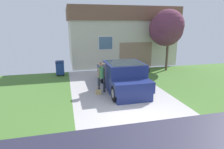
{
  "coord_description": "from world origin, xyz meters",
  "views": [
    {
      "loc": [
        -2.81,
        -6.38,
        3.74
      ],
      "look_at": [
        -0.36,
        3.63,
        1.02
      ],
      "focal_mm": 31.11,
      "sensor_mm": 36.0,
      "label": 1
    }
  ],
  "objects_px": {
    "front_yard_tree": "(167,28)",
    "wheeled_trash_bin": "(60,68)",
    "handbag": "(98,92)",
    "house_with_garage": "(117,35)",
    "person_with_hat": "(101,75)",
    "pickup_truck": "(123,77)"
  },
  "relations": [
    {
      "from": "handbag",
      "to": "house_with_garage",
      "type": "distance_m",
      "value": 10.26
    },
    {
      "from": "person_with_hat",
      "to": "wheeled_trash_bin",
      "type": "distance_m",
      "value": 4.95
    },
    {
      "from": "house_with_garage",
      "to": "front_yard_tree",
      "type": "height_order",
      "value": "house_with_garage"
    },
    {
      "from": "handbag",
      "to": "wheeled_trash_bin",
      "type": "bearing_deg",
      "value": 114.02
    },
    {
      "from": "person_with_hat",
      "to": "house_with_garage",
      "type": "height_order",
      "value": "house_with_garage"
    },
    {
      "from": "wheeled_trash_bin",
      "to": "house_with_garage",
      "type": "bearing_deg",
      "value": 39.62
    },
    {
      "from": "pickup_truck",
      "to": "handbag",
      "type": "relative_size",
      "value": 12.03
    },
    {
      "from": "front_yard_tree",
      "to": "pickup_truck",
      "type": "bearing_deg",
      "value": -140.06
    },
    {
      "from": "pickup_truck",
      "to": "wheeled_trash_bin",
      "type": "xyz_separation_m",
      "value": [
        -3.57,
        4.27,
        -0.18
      ]
    },
    {
      "from": "wheeled_trash_bin",
      "to": "pickup_truck",
      "type": "bearing_deg",
      "value": -50.11
    },
    {
      "from": "pickup_truck",
      "to": "wheeled_trash_bin",
      "type": "distance_m",
      "value": 5.57
    },
    {
      "from": "front_yard_tree",
      "to": "wheeled_trash_bin",
      "type": "xyz_separation_m",
      "value": [
        -8.36,
        0.26,
        -2.85
      ]
    },
    {
      "from": "front_yard_tree",
      "to": "wheeled_trash_bin",
      "type": "bearing_deg",
      "value": 178.21
    },
    {
      "from": "person_with_hat",
      "to": "front_yard_tree",
      "type": "relative_size",
      "value": 0.36
    },
    {
      "from": "front_yard_tree",
      "to": "wheeled_trash_bin",
      "type": "distance_m",
      "value": 8.84
    },
    {
      "from": "house_with_garage",
      "to": "front_yard_tree",
      "type": "bearing_deg",
      "value": -61.09
    },
    {
      "from": "handbag",
      "to": "wheeled_trash_bin",
      "type": "height_order",
      "value": "wheeled_trash_bin"
    },
    {
      "from": "person_with_hat",
      "to": "house_with_garage",
      "type": "relative_size",
      "value": 0.18
    },
    {
      "from": "person_with_hat",
      "to": "handbag",
      "type": "height_order",
      "value": "person_with_hat"
    },
    {
      "from": "handbag",
      "to": "house_with_garage",
      "type": "height_order",
      "value": "house_with_garage"
    },
    {
      "from": "person_with_hat",
      "to": "handbag",
      "type": "xyz_separation_m",
      "value": [
        -0.23,
        -0.25,
        -0.89
      ]
    },
    {
      "from": "handbag",
      "to": "front_yard_tree",
      "type": "relative_size",
      "value": 0.09
    }
  ]
}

